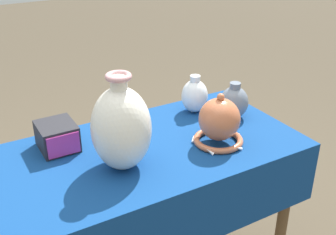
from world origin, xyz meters
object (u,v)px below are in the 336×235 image
Objects in this scene: vase_tall_bulbous at (121,128)px; vase_dome_bell at (219,123)px; mosaic_tile_box at (57,136)px; jar_round_slate at (234,102)px; jar_round_porcelain at (195,96)px.

vase_dome_bell is at bearing -4.53° from vase_tall_bulbous.
vase_dome_bell reaches higher than mosaic_tile_box.
vase_dome_bell is 1.32× the size of mosaic_tile_box.
vase_tall_bulbous reaches higher than jar_round_slate.
vase_tall_bulbous reaches higher than vase_dome_bell.
jar_round_slate is at bearing 11.72° from vase_tall_bulbous.
vase_dome_bell is 1.31× the size of jar_round_slate.
vase_tall_bulbous is at bearing -151.46° from jar_round_porcelain.
mosaic_tile_box is at bearing 123.72° from vase_tall_bulbous.
jar_round_porcelain is (0.43, 0.23, -0.07)m from vase_tall_bulbous.
vase_dome_bell is 1.23× the size of jar_round_porcelain.
mosaic_tile_box is (-0.50, 0.25, -0.03)m from vase_dome_bell.
vase_dome_bell is 0.56m from mosaic_tile_box.
jar_round_porcelain is at bearing 75.18° from vase_dome_bell.
vase_tall_bulbous is 0.49m from jar_round_porcelain.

